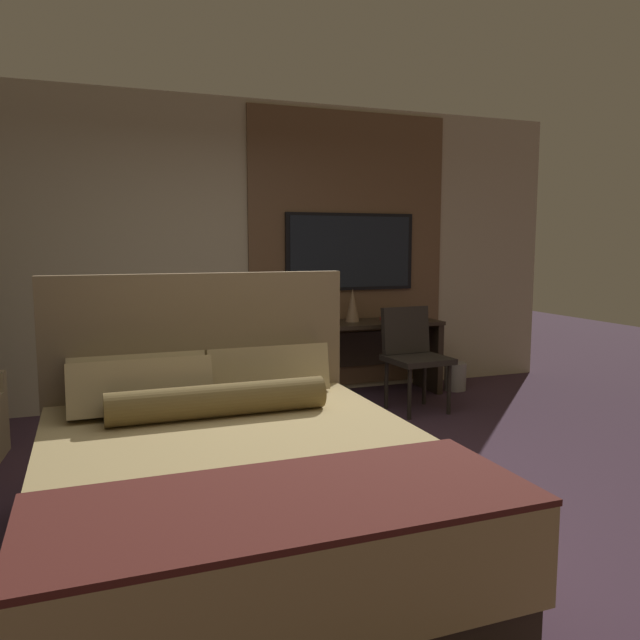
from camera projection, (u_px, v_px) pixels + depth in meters
ground_plane at (311, 506)px, 3.53m from camera, size 16.00×16.00×0.00m
wall_back_tv_panel at (233, 252)px, 5.83m from camera, size 7.20×0.09×2.80m
bed at (235, 487)px, 2.90m from camera, size 1.77×2.11×1.31m
desk at (359, 346)px, 6.07m from camera, size 1.56×0.54×0.72m
tv at (351, 252)px, 6.16m from camera, size 1.35×0.04×0.76m
desk_chair at (412, 348)px, 5.53m from camera, size 0.53×0.53×0.91m
vase_tall at (308, 311)px, 5.80m from camera, size 0.15×0.15×0.26m
vase_short at (352, 305)px, 6.01m from camera, size 0.14×0.14×0.32m
book at (393, 319)px, 6.11m from camera, size 0.24×0.18×0.03m
waste_bin at (455, 376)px, 6.30m from camera, size 0.22×0.22×0.28m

